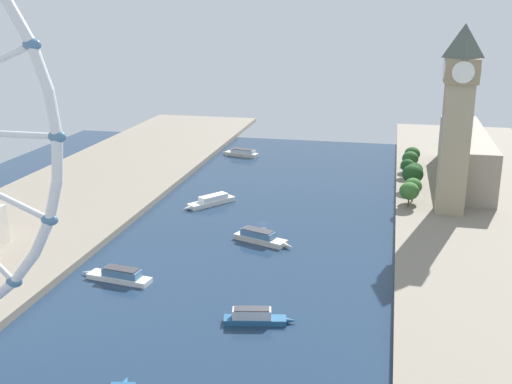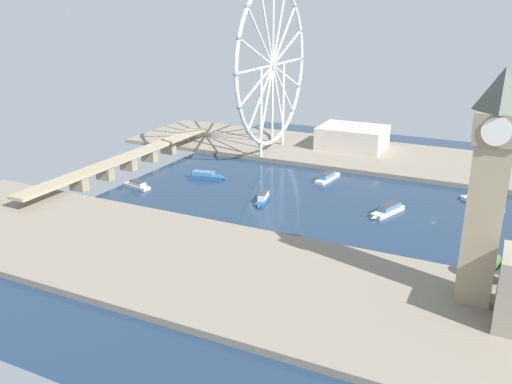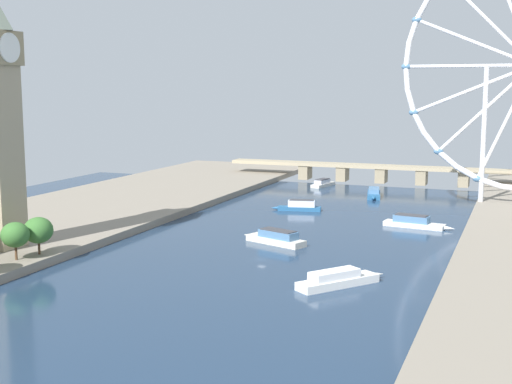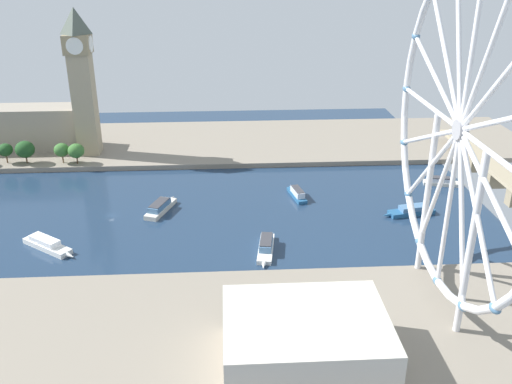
{
  "view_description": "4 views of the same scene",
  "coord_description": "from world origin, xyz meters",
  "px_view_note": "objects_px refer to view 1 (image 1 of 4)",
  "views": [
    {
      "loc": [
        -56.16,
        272.86,
        99.18
      ],
      "look_at": [
        0.82,
        13.44,
        19.26
      ],
      "focal_mm": 43.85,
      "sensor_mm": 36.0,
      "label": 1
    },
    {
      "loc": [
        -287.97,
        -32.38,
        111.22
      ],
      "look_at": [
        -20.18,
        98.18,
        6.64
      ],
      "focal_mm": 37.89,
      "sensor_mm": 36.0,
      "label": 2
    },
    {
      "loc": [
        81.11,
        -215.1,
        57.41
      ],
      "look_at": [
        -12.72,
        27.7,
        18.51
      ],
      "focal_mm": 48.97,
      "sensor_mm": 36.0,
      "label": 3
    },
    {
      "loc": [
        255.12,
        57.43,
        122.79
      ],
      "look_at": [
        15.12,
        71.54,
        17.47
      ],
      "focal_mm": 39.43,
      "sensor_mm": 36.0,
      "label": 4
    }
  ],
  "objects_px": {
    "clock_tower": "(457,117)",
    "tour_boat_3": "(211,201)",
    "parliament_block": "(465,156)",
    "tour_boat_1": "(255,317)",
    "tour_boat_2": "(261,237)",
    "tour_boat_5": "(119,275)",
    "tour_boat_0": "(241,153)"
  },
  "relations": [
    {
      "from": "tour_boat_3",
      "to": "tour_boat_1",
      "type": "bearing_deg",
      "value": 59.92
    },
    {
      "from": "clock_tower",
      "to": "tour_boat_1",
      "type": "relative_size",
      "value": 3.69
    },
    {
      "from": "parliament_block",
      "to": "tour_boat_1",
      "type": "relative_size",
      "value": 4.7
    },
    {
      "from": "clock_tower",
      "to": "parliament_block",
      "type": "height_order",
      "value": "clock_tower"
    },
    {
      "from": "clock_tower",
      "to": "tour_boat_3",
      "type": "distance_m",
      "value": 127.17
    },
    {
      "from": "clock_tower",
      "to": "tour_boat_0",
      "type": "distance_m",
      "value": 171.36
    },
    {
      "from": "clock_tower",
      "to": "tour_boat_3",
      "type": "xyz_separation_m",
      "value": [
        118.06,
        5.32,
        -46.97
      ]
    },
    {
      "from": "tour_boat_3",
      "to": "tour_boat_5",
      "type": "relative_size",
      "value": 0.92
    },
    {
      "from": "tour_boat_3",
      "to": "tour_boat_2",
      "type": "bearing_deg",
      "value": 75.03
    },
    {
      "from": "tour_boat_0",
      "to": "tour_boat_1",
      "type": "bearing_deg",
      "value": 117.72
    },
    {
      "from": "clock_tower",
      "to": "tour_boat_2",
      "type": "xyz_separation_m",
      "value": [
        82.16,
        51.56,
        -46.74
      ]
    },
    {
      "from": "tour_boat_2",
      "to": "tour_boat_5",
      "type": "bearing_deg",
      "value": -110.15
    },
    {
      "from": "clock_tower",
      "to": "tour_boat_2",
      "type": "distance_m",
      "value": 107.67
    },
    {
      "from": "clock_tower",
      "to": "tour_boat_5",
      "type": "relative_size",
      "value": 2.98
    },
    {
      "from": "tour_boat_1",
      "to": "tour_boat_2",
      "type": "bearing_deg",
      "value": 88.96
    },
    {
      "from": "tour_boat_1",
      "to": "tour_boat_5",
      "type": "relative_size",
      "value": 0.81
    },
    {
      "from": "tour_boat_1",
      "to": "tour_boat_3",
      "type": "xyz_separation_m",
      "value": [
        49.04,
        -117.12,
        -0.14
      ]
    },
    {
      "from": "clock_tower",
      "to": "parliament_block",
      "type": "xyz_separation_m",
      "value": [
        -12.5,
        -64.17,
        -32.47
      ]
    },
    {
      "from": "tour_boat_1",
      "to": "tour_boat_5",
      "type": "height_order",
      "value": "tour_boat_1"
    },
    {
      "from": "clock_tower",
      "to": "tour_boat_2",
      "type": "relative_size",
      "value": 3.16
    },
    {
      "from": "tour_boat_1",
      "to": "tour_boat_2",
      "type": "height_order",
      "value": "tour_boat_2"
    },
    {
      "from": "clock_tower",
      "to": "tour_boat_1",
      "type": "distance_m",
      "value": 148.15
    },
    {
      "from": "tour_boat_2",
      "to": "tour_boat_3",
      "type": "bearing_deg",
      "value": 148.56
    },
    {
      "from": "tour_boat_5",
      "to": "tour_boat_0",
      "type": "bearing_deg",
      "value": -81.09
    },
    {
      "from": "tour_boat_2",
      "to": "tour_boat_3",
      "type": "distance_m",
      "value": 58.54
    },
    {
      "from": "tour_boat_2",
      "to": "tour_boat_3",
      "type": "xyz_separation_m",
      "value": [
        35.9,
        -46.24,
        -0.23
      ]
    },
    {
      "from": "tour_boat_0",
      "to": "tour_boat_5",
      "type": "relative_size",
      "value": 0.92
    },
    {
      "from": "tour_boat_3",
      "to": "tour_boat_5",
      "type": "bearing_deg",
      "value": 32.78
    },
    {
      "from": "tour_boat_0",
      "to": "tour_boat_2",
      "type": "relative_size",
      "value": 0.97
    },
    {
      "from": "tour_boat_5",
      "to": "parliament_block",
      "type": "bearing_deg",
      "value": -121.66
    },
    {
      "from": "clock_tower",
      "to": "parliament_block",
      "type": "bearing_deg",
      "value": -101.02
    },
    {
      "from": "clock_tower",
      "to": "tour_boat_5",
      "type": "distance_m",
      "value": 168.15
    }
  ]
}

